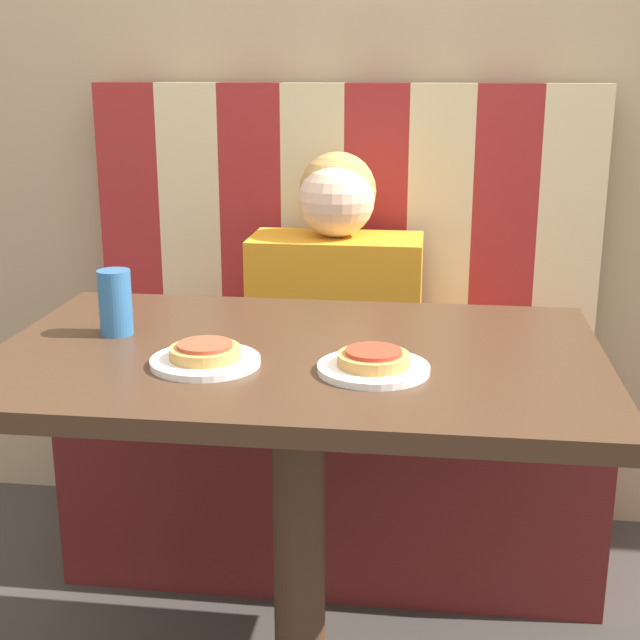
{
  "coord_description": "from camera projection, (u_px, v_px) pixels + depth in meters",
  "views": [
    {
      "loc": [
        0.23,
        -1.5,
        1.26
      ],
      "look_at": [
        0.0,
        0.31,
        0.74
      ],
      "focal_mm": 50.0,
      "sensor_mm": 36.0,
      "label": 1
    }
  ],
  "objects": [
    {
      "name": "person",
      "position": [
        336.0,
        282.0,
        2.19
      ],
      "size": [
        0.42,
        0.22,
        0.59
      ],
      "color": "orange",
      "rests_on": "booth_seat"
    },
    {
      "name": "plate_left",
      "position": [
        205.0,
        361.0,
        1.51
      ],
      "size": [
        0.19,
        0.19,
        0.01
      ],
      "color": "white",
      "rests_on": "dining_table"
    },
    {
      "name": "booth_seat",
      "position": [
        335.0,
        472.0,
        2.33
      ],
      "size": [
        1.32,
        0.49,
        0.47
      ],
      "color": "#5B1919",
      "rests_on": "ground_plane"
    },
    {
      "name": "drinking_cup",
      "position": [
        115.0,
        302.0,
        1.67
      ],
      "size": [
        0.06,
        0.06,
        0.12
      ],
      "color": "#2D669E",
      "rests_on": "dining_table"
    },
    {
      "name": "pizza_right",
      "position": [
        374.0,
        358.0,
        1.47
      ],
      "size": [
        0.12,
        0.12,
        0.03
      ],
      "color": "#C68E47",
      "rests_on": "plate_right"
    },
    {
      "name": "wall_back",
      "position": [
        350.0,
        49.0,
        2.32
      ],
      "size": [
        7.0,
        0.05,
        2.6
      ],
      "color": "tan",
      "rests_on": "ground_plane"
    },
    {
      "name": "plate_right",
      "position": [
        373.0,
        368.0,
        1.48
      ],
      "size": [
        0.19,
        0.19,
        0.01
      ],
      "color": "white",
      "rests_on": "dining_table"
    },
    {
      "name": "booth_backrest",
      "position": [
        345.0,
        228.0,
        2.36
      ],
      "size": [
        1.32,
        0.08,
        0.75
      ],
      "color": "maroon",
      "rests_on": "booth_seat"
    },
    {
      "name": "pizza_left",
      "position": [
        205.0,
        351.0,
        1.51
      ],
      "size": [
        0.12,
        0.12,
        0.03
      ],
      "color": "#C68E47",
      "rests_on": "plate_left"
    },
    {
      "name": "dining_table",
      "position": [
        298.0,
        401.0,
        1.62
      ],
      "size": [
        1.09,
        0.71,
        0.77
      ],
      "color": "#422B1C",
      "rests_on": "ground_plane"
    }
  ]
}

